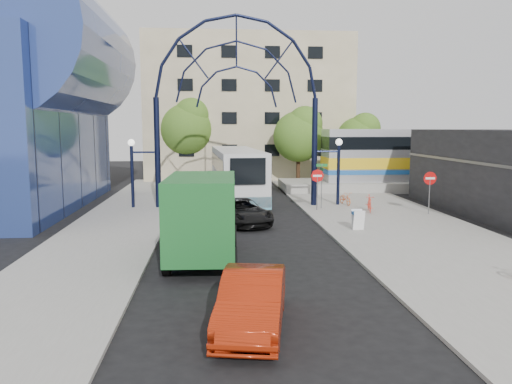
{
  "coord_description": "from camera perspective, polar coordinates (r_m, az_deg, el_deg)",
  "views": [
    {
      "loc": [
        -1.47,
        -17.75,
        5.16
      ],
      "look_at": [
        0.54,
        6.0,
        2.05
      ],
      "focal_mm": 35.0,
      "sensor_mm": 36.0,
      "label": 1
    }
  ],
  "objects": [
    {
      "name": "ground",
      "position": [
        18.55,
        -0.11,
        -8.72
      ],
      "size": [
        120.0,
        120.0,
        0.0
      ],
      "primitive_type": "plane",
      "color": "black",
      "rests_on": "ground"
    },
    {
      "name": "sidewalk_east",
      "position": [
        24.27,
        18.33,
        -5.09
      ],
      "size": [
        8.0,
        56.0,
        0.12
      ],
      "primitive_type": "cube",
      "color": "gray",
      "rests_on": "ground"
    },
    {
      "name": "plaza_west",
      "position": [
        24.81,
        -16.49,
        -4.74
      ],
      "size": [
        5.0,
        50.0,
        0.12
      ],
      "primitive_type": "cube",
      "color": "gray",
      "rests_on": "ground"
    },
    {
      "name": "gateway_arch",
      "position": [
        31.97,
        -2.24,
        13.52
      ],
      "size": [
        13.64,
        0.44,
        12.1
      ],
      "color": "black",
      "rests_on": "ground"
    },
    {
      "name": "stop_sign",
      "position": [
        30.57,
        7.03,
        1.42
      ],
      "size": [
        0.8,
        0.07,
        2.5
      ],
      "color": "slate",
      "rests_on": "sidewalk_east"
    },
    {
      "name": "do_not_enter_sign",
      "position": [
        30.59,
        19.25,
        1.03
      ],
      "size": [
        0.76,
        0.07,
        2.48
      ],
      "color": "slate",
      "rests_on": "sidewalk_east"
    },
    {
      "name": "street_name_sign",
      "position": [
        31.22,
        7.52,
        1.79
      ],
      "size": [
        0.7,
        0.7,
        2.8
      ],
      "color": "slate",
      "rests_on": "sidewalk_east"
    },
    {
      "name": "sandwich_board",
      "position": [
        25.15,
        11.58,
        -2.84
      ],
      "size": [
        0.55,
        0.61,
        0.99
      ],
      "color": "white",
      "rests_on": "sidewalk_east"
    },
    {
      "name": "apartment_block",
      "position": [
        52.87,
        -1.08,
        9.42
      ],
      "size": [
        20.0,
        12.1,
        14.0
      ],
      "color": "tan",
      "rests_on": "ground"
    },
    {
      "name": "train_platform",
      "position": [
        45.43,
        23.4,
        0.8
      ],
      "size": [
        32.0,
        5.0,
        0.8
      ],
      "primitive_type": "cube",
      "color": "gray",
      "rests_on": "ground"
    },
    {
      "name": "train_car",
      "position": [
        45.24,
        23.57,
        3.94
      ],
      "size": [
        25.1,
        3.05,
        4.2
      ],
      "color": "#B7B7BC",
      "rests_on": "train_platform"
    },
    {
      "name": "tree_north_a",
      "position": [
        44.34,
        5.06,
        6.68
      ],
      "size": [
        4.48,
        4.48,
        7.0
      ],
      "color": "#382314",
      "rests_on": "ground"
    },
    {
      "name": "tree_north_b",
      "position": [
        47.74,
        -7.79,
        7.48
      ],
      "size": [
        5.12,
        5.12,
        8.0
      ],
      "color": "#382314",
      "rests_on": "ground"
    },
    {
      "name": "tree_north_c",
      "position": [
        47.67,
        11.8,
        6.21
      ],
      "size": [
        4.16,
        4.16,
        6.5
      ],
      "color": "#382314",
      "rests_on": "ground"
    },
    {
      "name": "city_bus",
      "position": [
        36.0,
        -2.22,
        2.18
      ],
      "size": [
        3.66,
        13.2,
        3.58
      ],
      "rotation": [
        0.0,
        0.0,
        0.06
      ],
      "color": "silver",
      "rests_on": "ground"
    },
    {
      "name": "green_truck",
      "position": [
        19.54,
        -6.06,
        -2.88
      ],
      "size": [
        2.79,
        6.74,
        3.36
      ],
      "rotation": [
        0.0,
        0.0,
        -0.04
      ],
      "color": "black",
      "rests_on": "ground"
    },
    {
      "name": "black_suv",
      "position": [
        26.65,
        -1.7,
        -2.26
      ],
      "size": [
        3.59,
        5.32,
        1.35
      ],
      "primitive_type": "imported",
      "rotation": [
        0.0,
        0.0,
        0.3
      ],
      "color": "black",
      "rests_on": "ground"
    },
    {
      "name": "red_sedan",
      "position": [
        13.1,
        -0.43,
        -12.3
      ],
      "size": [
        2.3,
        4.67,
        1.47
      ],
      "primitive_type": "imported",
      "rotation": [
        0.0,
        0.0,
        -0.17
      ],
      "color": "#981F09",
      "rests_on": "ground"
    },
    {
      "name": "bike_near_a",
      "position": [
        33.13,
        10.17,
        -0.71
      ],
      "size": [
        0.82,
        1.66,
        0.84
      ],
      "primitive_type": "imported",
      "rotation": [
        0.0,
        0.0,
        0.17
      ],
      "color": "orange",
      "rests_on": "sidewalk_east"
    },
    {
      "name": "bike_near_b",
      "position": [
        30.62,
        12.83,
        -1.28
      ],
      "size": [
        0.8,
        1.73,
        1.01
      ],
      "primitive_type": "imported",
      "rotation": [
        0.0,
        0.0,
        -0.2
      ],
      "color": "#FC4632",
      "rests_on": "sidewalk_east"
    }
  ]
}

